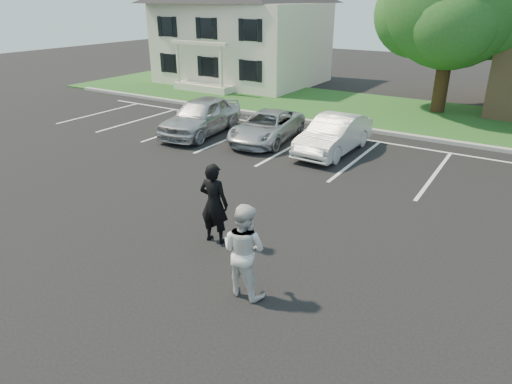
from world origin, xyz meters
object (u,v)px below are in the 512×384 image
man_white_shirt (244,250)px  car_silver_minivan (267,127)px  man_black_suit (214,204)px  tree (457,2)px  house (242,25)px  car_white_sedan (334,135)px  car_silver_west (201,116)px

man_white_shirt → car_silver_minivan: 10.73m
man_black_suit → man_white_shirt: bearing=134.6°
man_black_suit → tree: bearing=-102.9°
house → car_white_sedan: (11.88, -11.57, -3.13)m
man_black_suit → car_white_sedan: (-0.34, 8.06, -0.31)m
house → man_white_shirt: (14.01, -21.03, -2.84)m
car_silver_minivan → car_white_sedan: 2.97m
house → car_silver_minivan: (8.91, -11.61, -3.22)m
man_white_shirt → car_silver_minivan: man_white_shirt is taller
tree → house: bearing=170.1°
tree → car_silver_minivan: bearing=-118.7°
house → man_black_suit: house is taller
tree → man_black_suit: (-1.71, -17.20, -4.34)m
man_white_shirt → car_silver_west: bearing=-45.0°
man_black_suit → car_white_sedan: man_black_suit is taller
house → man_black_suit: size_ratio=5.09×
man_white_shirt → house: bearing=-53.9°
car_silver_minivan → car_white_sedan: size_ratio=1.03×
man_black_suit → house: bearing=-65.3°
car_silver_minivan → house: bearing=120.9°
house → tree: 14.23m
tree → car_silver_west: 13.44m
tree → car_silver_minivan: 11.49m
tree → man_white_shirt: (0.08, -18.61, -4.36)m
house → car_silver_west: size_ratio=2.21×
man_black_suit → car_silver_west: (-6.28, 7.40, -0.22)m
house → car_white_sedan: size_ratio=2.41×
tree → car_white_sedan: size_ratio=2.06×
man_black_suit → car_white_sedan: 8.07m
man_white_shirt → car_white_sedan: (-2.13, 9.47, -0.28)m
house → man_white_shirt: size_ratio=5.23×
car_silver_west → house: bearing=109.4°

